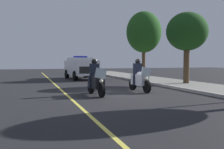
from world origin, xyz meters
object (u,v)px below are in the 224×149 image
Objects in this scene: cyclist_background at (96,68)px; police_motorcycle_lead_right at (139,78)px; tree_far_back at (144,32)px; tree_mid_block at (187,32)px; police_suv at (81,67)px; police_motorcycle_lead_left at (96,80)px.

police_motorcycle_lead_right is at bearing -5.82° from cyclist_background.
cyclist_background is 0.29× the size of tree_far_back.
tree_mid_block is 0.79× the size of tree_far_back.
police_suv is at bearing -29.95° from cyclist_background.
police_motorcycle_lead_left is 0.45× the size of tree_mid_block.
cyclist_background is at bearing 150.05° from police_suv.
police_motorcycle_lead_right is 14.57m from cyclist_background.
police_motorcycle_lead_right is 10.72m from tree_far_back.
tree_far_back is at bearing 153.00° from police_motorcycle_lead_right.
police_motorcycle_lead_right is 0.35× the size of tree_far_back.
tree_far_back reaches higher than police_suv.
tree_far_back reaches higher than police_motorcycle_lead_left.
tree_mid_block reaches higher than cyclist_background.
police_suv is (-10.00, -1.11, 0.37)m from police_motorcycle_lead_right.
tree_mid_block is (11.99, 3.17, 2.70)m from cyclist_background.
police_motorcycle_lead_right is at bearing 6.34° from police_suv.
cyclist_background is at bearing 165.19° from police_motorcycle_lead_left.
police_motorcycle_lead_right is at bearing 104.74° from police_motorcycle_lead_left.
police_suv is 0.83× the size of tree_far_back.
tree_mid_block is at bearing 37.50° from police_suv.
tree_far_back is (-9.68, 7.13, 3.54)m from police_motorcycle_lead_left.
tree_far_back reaches higher than police_motorcycle_lead_right.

